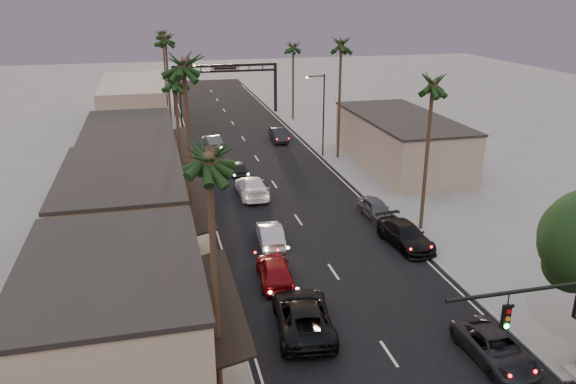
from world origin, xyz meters
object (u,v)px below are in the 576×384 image
oncoming_pickup (303,316)px  palm_lb (183,60)px  palm_ra (433,78)px  palm_far (162,31)px  streetlight_right (321,109)px  palm_ld (165,36)px  oncoming_red (275,270)px  palm_la (208,149)px  curbside_black (405,235)px  palm_rc (293,44)px  oncoming_silver (270,234)px  palm_lc (175,77)px  curbside_near (495,348)px  palm_rb (341,41)px  streetlight_left (182,94)px  arch (225,77)px

oncoming_pickup → palm_lb: bearing=-54.0°
palm_ra → oncoming_pickup: size_ratio=2.11×
palm_far → oncoming_pickup: bearing=-85.9°
streetlight_right → palm_ld: bearing=147.2°
palm_lb → oncoming_red: 13.80m
palm_la → curbside_black: palm_la is taller
palm_rc → palm_lb: bearing=-112.3°
palm_la → oncoming_silver: size_ratio=2.82×
palm_ld → palm_lc: bearing=-90.0°
curbside_near → curbside_black: (1.39, 13.31, 0.10)m
palm_far → curbside_black: (14.50, -56.38, -10.62)m
palm_rb → palm_ra: bearing=-90.0°
oncoming_red → curbside_near: (8.80, -10.28, -0.12)m
streetlight_right → palm_ld: size_ratio=0.63×
streetlight_left → palm_rc: bearing=21.1°
palm_ra → curbside_near: size_ratio=2.56×
palm_ld → palm_ra: size_ratio=1.08×
palm_rc → curbside_black: (-2.40, -42.38, -9.65)m
oncoming_red → palm_la: bearing=68.6°
palm_lb → palm_ld: (0.00, 33.00, -0.97)m
streetlight_right → palm_rc: size_ratio=0.74×
streetlight_right → palm_lc: bearing=-149.9°
arch → palm_rc: palm_rc is taller
streetlight_right → palm_far: bearing=114.8°
streetlight_right → curbside_black: streetlight_right is taller
palm_lc → palm_rb: bearing=24.9°
arch → curbside_near: arch is taller
palm_lc → oncoming_pickup: size_ratio=1.95×
palm_lb → palm_ra: palm_lb is taller
palm_lb → oncoming_red: (4.62, -3.41, -12.55)m
streetlight_right → oncoming_silver: 23.63m
palm_lb → palm_rb: bearing=52.0°
palm_lb → palm_rc: palm_lb is taller
palm_rb → curbside_black: (-2.40, -22.38, -11.60)m
palm_far → curbside_black: size_ratio=2.34×
palm_ld → curbside_near: size_ratio=2.75×
palm_lb → palm_lc: (0.00, 14.00, -2.92)m
curbside_black → oncoming_red: bearing=-169.5°
palm_rb → curbside_black: bearing=-96.1°
oncoming_pickup → curbside_black: oncoming_pickup is taller
streetlight_left → palm_far: palm_far is taller
palm_la → palm_lc: size_ratio=1.08×
oncoming_pickup → curbside_near: size_ratio=1.21×
palm_ra → palm_rc: size_ratio=1.08×
oncoming_silver → curbside_black: size_ratio=0.83×
palm_la → palm_far: 69.00m
streetlight_right → palm_lb: bearing=-124.0°
palm_la → curbside_black: bearing=40.5°
arch → curbside_black: bearing=-82.7°
palm_rb → curbside_black: size_ratio=2.52×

